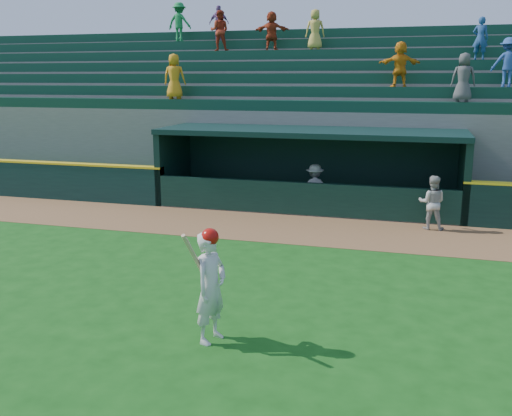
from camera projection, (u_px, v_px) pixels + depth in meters
The scene contains 7 objects.
ground at pixel (233, 292), 10.94m from camera, with size 120.00×120.00×0.00m, color #144B12.
warning_track at pixel (289, 228), 15.53m from camera, with size 40.00×3.00×0.01m, color brown.
dugout_player_front at pixel (432, 203), 15.32m from camera, with size 0.72×0.56×1.47m, color #ADADA7.
dugout_player_inside at pixel (315, 188), 17.47m from camera, with size 0.93×0.54×1.45m, color gray.
dugout at pixel (311, 163), 18.14m from camera, with size 9.40×2.80×2.46m.
stands at pixel (333, 120), 22.18m from camera, with size 34.50×6.25×7.17m.
batter_at_plate at pixel (211, 285), 8.72m from camera, with size 0.57×0.84×1.83m.
Camera 1 is at (3.24, -9.79, 4.01)m, focal length 40.00 mm.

